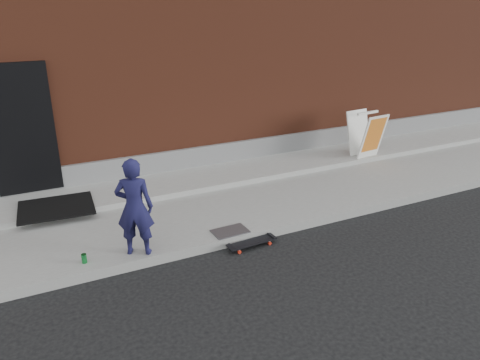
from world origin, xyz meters
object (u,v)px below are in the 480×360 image
pizza_sign (366,134)px  soda_can (84,258)px  child (135,207)px  skateboard (252,242)px

pizza_sign → soda_can: 6.49m
child → soda_can: bearing=20.2°
pizza_sign → skateboard: bearing=-151.6°
pizza_sign → soda_can: pizza_sign is taller
child → skateboard: child is taller
pizza_sign → soda_can: bearing=-164.6°
skateboard → pizza_sign: pizza_sign is taller
child → pizza_sign: 5.79m
skateboard → pizza_sign: 4.46m
child → soda_can: size_ratio=10.74×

